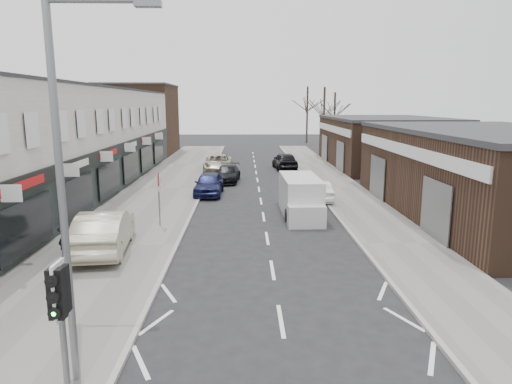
{
  "coord_description": "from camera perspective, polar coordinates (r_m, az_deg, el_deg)",
  "views": [
    {
      "loc": [
        -1.0,
        -9.9,
        6.04
      ],
      "look_at": [
        -0.56,
        7.69,
        2.6
      ],
      "focal_mm": 32.0,
      "sensor_mm": 36.0,
      "label": 1
    }
  ],
  "objects": [
    {
      "name": "tree_far_c",
      "position": [
        70.8,
        6.34,
        6.1
      ],
      "size": [
        3.6,
        3.6,
        8.5
      ],
      "primitive_type": null,
      "color": "#382D26",
      "rests_on": "ground"
    },
    {
      "name": "traffic_light",
      "position": [
        9.33,
        -23.29,
        -12.77
      ],
      "size": [
        0.28,
        0.6,
        3.1
      ],
      "color": "slate",
      "rests_on": "pavement_left"
    },
    {
      "name": "shop_terrace_left",
      "position": [
        32.05,
        -24.5,
        5.62
      ],
      "size": [
        8.0,
        41.0,
        7.1
      ],
      "primitive_type": "cube",
      "color": "silver",
      "rests_on": "ground"
    },
    {
      "name": "parked_car_left_b",
      "position": [
        35.51,
        -3.62,
        2.29
      ],
      "size": [
        2.17,
        4.56,
        1.28
      ],
      "primitive_type": "imported",
      "rotation": [
        0.0,
        0.0,
        -0.09
      ],
      "color": "black",
      "rests_on": "ground"
    },
    {
      "name": "brick_block_far",
      "position": [
        56.35,
        -14.4,
        8.65
      ],
      "size": [
        8.0,
        10.0,
        8.0
      ],
      "primitive_type": "cube",
      "color": "#412B1C",
      "rests_on": "ground"
    },
    {
      "name": "parked_car_left_a",
      "position": [
        30.57,
        -5.9,
        1.04
      ],
      "size": [
        1.9,
        4.44,
        1.5
      ],
      "primitive_type": "imported",
      "rotation": [
        0.0,
        0.0,
        -0.03
      ],
      "color": "#141841",
      "rests_on": "ground"
    },
    {
      "name": "street_lamp",
      "position": [
        9.87,
        -22.36,
        1.94
      ],
      "size": [
        2.23,
        0.22,
        8.0
      ],
      "color": "slate",
      "rests_on": "pavement_left"
    },
    {
      "name": "right_unit_near",
      "position": [
        27.71,
        27.77,
        1.92
      ],
      "size": [
        10.0,
        18.0,
        4.5
      ],
      "primitive_type": "cube",
      "color": "#3D271B",
      "rests_on": "ground"
    },
    {
      "name": "pavement_left",
      "position": [
        32.97,
        -11.44,
        0.39
      ],
      "size": [
        5.5,
        64.0,
        0.12
      ],
      "primitive_type": "cube",
      "color": "slate",
      "rests_on": "ground"
    },
    {
      "name": "parked_car_left_c",
      "position": [
        41.15,
        -4.76,
        3.62
      ],
      "size": [
        2.51,
        5.36,
        1.48
      ],
      "primitive_type": "imported",
      "rotation": [
        0.0,
        0.0,
        0.01
      ],
      "color": "#AEA38B",
      "rests_on": "ground"
    },
    {
      "name": "parked_car_right_a",
      "position": [
        28.8,
        7.6,
        0.18
      ],
      "size": [
        1.5,
        3.99,
        1.3
      ],
      "primitive_type": "imported",
      "rotation": [
        0.0,
        0.0,
        3.17
      ],
      "color": "white",
      "rests_on": "ground"
    },
    {
      "name": "sedan_on_pavement",
      "position": [
        19.48,
        -18.42,
        -4.63
      ],
      "size": [
        2.35,
        5.3,
        1.69
      ],
      "primitive_type": "imported",
      "rotation": [
        0.0,
        0.0,
        3.25
      ],
      "color": "#A39E83",
      "rests_on": "pavement_left"
    },
    {
      "name": "ground",
      "position": [
        11.64,
        3.95,
        -20.22
      ],
      "size": [
        160.0,
        160.0,
        0.0
      ],
      "primitive_type": "plane",
      "color": "black",
      "rests_on": "ground"
    },
    {
      "name": "pavement_right",
      "position": [
        33.15,
        10.35,
        0.49
      ],
      "size": [
        3.5,
        64.0,
        0.12
      ],
      "primitive_type": "cube",
      "color": "slate",
      "rests_on": "ground"
    },
    {
      "name": "warning_sign",
      "position": [
        22.62,
        -11.99,
        1.05
      ],
      "size": [
        0.12,
        0.8,
        2.7
      ],
      "color": "slate",
      "rests_on": "pavement_left"
    },
    {
      "name": "white_van",
      "position": [
        24.91,
        5.6,
        -0.68
      ],
      "size": [
        2.01,
        5.44,
        2.1
      ],
      "rotation": [
        0.0,
        0.0,
        0.02
      ],
      "color": "silver",
      "rests_on": "ground"
    },
    {
      "name": "tree_far_a",
      "position": [
        59.07,
        8.37,
        5.08
      ],
      "size": [
        3.6,
        3.6,
        8.0
      ],
      "primitive_type": null,
      "color": "#382D26",
      "rests_on": "ground"
    },
    {
      "name": "tree_far_b",
      "position": [
        65.39,
        9.66,
        5.61
      ],
      "size": [
        3.6,
        3.6,
        7.5
      ],
      "primitive_type": null,
      "color": "#382D26",
      "rests_on": "ground"
    },
    {
      "name": "parked_car_right_b",
      "position": [
        42.33,
        3.63,
        3.92
      ],
      "size": [
        2.26,
        4.79,
        1.58
      ],
      "primitive_type": "imported",
      "rotation": [
        0.0,
        0.0,
        3.23
      ],
      "color": "black",
      "rests_on": "ground"
    },
    {
      "name": "right_unit_far",
      "position": [
        46.09,
        15.71,
        5.94
      ],
      "size": [
        10.0,
        16.0,
        4.5
      ],
      "primitive_type": "cube",
      "color": "#3D271B",
      "rests_on": "ground"
    },
    {
      "name": "pedestrian",
      "position": [
        19.26,
        -22.73,
        -5.12
      ],
      "size": [
        0.61,
        0.4,
        1.68
      ],
      "primitive_type": "imported",
      "rotation": [
        0.0,
        0.0,
        3.14
      ],
      "color": "black",
      "rests_on": "pavement_left"
    }
  ]
}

